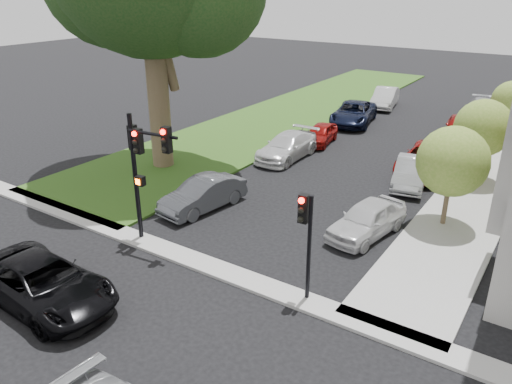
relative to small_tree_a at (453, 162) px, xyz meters
The scene contains 20 objects.
ground 12.38m from the small_tree_a, 121.03° to the right, with size 140.00×140.00×0.00m, color black.
grass_strip 20.66m from the small_tree_a, 137.98° to the left, with size 8.00×44.00×0.12m, color #32581B.
sidewalk_right 14.00m from the small_tree_a, 87.70° to the left, with size 3.50×44.00×0.12m, color #A7A6A1.
sidewalk_cross 10.76m from the small_tree_a, 126.74° to the right, with size 60.00×1.00×0.12m, color #A7A6A1.
small_tree_a is the anchor object (origin of this frame).
small_tree_b 6.20m from the small_tree_a, 90.00° to the left, with size 2.91×2.91×4.37m.
small_tree_c 15.72m from the small_tree_a, 90.00° to the left, with size 2.54×2.54×3.80m.
traffic_signal_main 12.55m from the small_tree_a, 139.90° to the right, with size 2.58×0.67×5.27m.
traffic_signal_secondary 8.48m from the small_tree_a, 106.75° to the right, with size 0.49×0.39×3.80m.
car_cross_near 16.19m from the small_tree_a, 125.86° to the right, with size 2.55×5.54×1.54m, color black.
car_parked_0 4.23m from the small_tree_a, 132.56° to the right, with size 1.72×4.26×1.45m, color silver.
car_parked_1 5.12m from the small_tree_a, 125.14° to the left, with size 1.51×4.33×1.43m, color #999BA0.
car_parked_2 6.94m from the small_tree_a, 112.02° to the left, with size 2.56×5.55×1.54m, color maroon.
car_parked_3 14.59m from the small_tree_a, 100.68° to the left, with size 1.72×4.27×1.45m, color maroon.
car_parked_4 21.20m from the small_tree_a, 96.93° to the left, with size 1.83×4.51×1.31m, color #999BA0.
car_parked_5 10.91m from the small_tree_a, 155.66° to the right, with size 1.54×4.42×1.46m, color #3F4247.
car_parked_6 11.08m from the small_tree_a, 158.76° to the left, with size 2.06×5.06×1.47m, color silver.
car_parked_7 12.65m from the small_tree_a, 142.00° to the left, with size 1.52×3.78×1.29m, color maroon.
car_parked_8 16.80m from the small_tree_a, 126.74° to the left, with size 2.64×5.72×1.59m, color black.
car_parked_9 22.10m from the small_tree_a, 116.69° to the left, with size 1.68×4.83×1.59m, color silver.
Camera 1 is at (10.16, -10.30, 9.83)m, focal length 35.00 mm.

